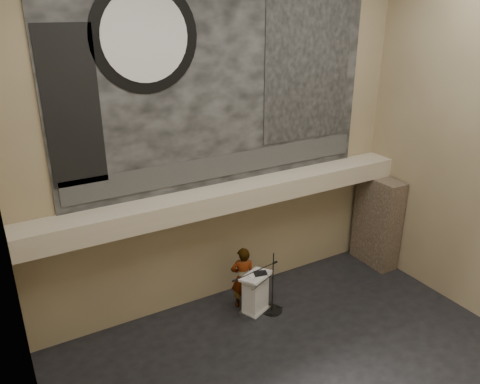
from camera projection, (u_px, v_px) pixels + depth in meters
wall_back at (223, 141)px, 11.26m from camera, size 10.00×0.02×8.50m
wall_left at (17, 273)px, 5.73m from camera, size 0.02×8.00×8.50m
soffit at (232, 196)px, 11.42m from camera, size 10.00×0.80×0.50m
sprinkler_left at (172, 221)px, 10.75m from camera, size 0.04×0.04×0.06m
sprinkler_right at (296, 193)px, 12.37m from camera, size 0.04×0.04×0.06m
banner at (223, 80)px, 10.69m from camera, size 8.00×0.05×5.00m
banner_text_strip at (225, 165)px, 11.43m from camera, size 7.76×0.02×0.55m
banner_clock_rim at (145, 37)px, 9.46m from camera, size 2.30×0.02×2.30m
banner_clock_face at (145, 37)px, 9.44m from camera, size 1.84×0.02×1.84m
banner_building_print at (308, 69)px, 11.73m from camera, size 2.60×0.02×3.60m
banner_brick_print at (72, 109)px, 9.20m from camera, size 1.10×0.02×3.20m
stone_pier at (377, 221)px, 13.81m from camera, size 0.60×1.40×2.70m
lectern at (255, 293)px, 11.76m from camera, size 0.92×0.80×1.14m
binder at (261, 274)px, 11.56m from camera, size 0.39×0.35×0.04m
papers at (254, 277)px, 11.46m from camera, size 0.23×0.30×0.00m
speaker_person at (243, 278)px, 11.88m from camera, size 0.72×0.59×1.70m
mic_stand at (271, 303)px, 11.89m from camera, size 1.52×0.52×1.68m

